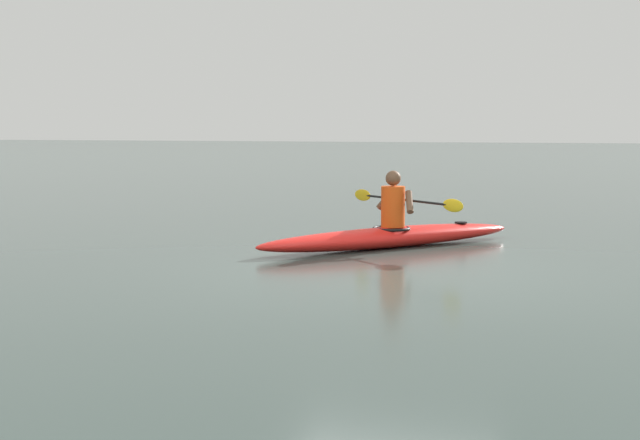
{
  "coord_description": "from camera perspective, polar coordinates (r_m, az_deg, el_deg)",
  "views": [
    {
      "loc": [
        -2.32,
        9.8,
        1.66
      ],
      "look_at": [
        0.48,
        1.02,
        0.68
      ],
      "focal_mm": 49.98,
      "sensor_mm": 36.0,
      "label": 1
    }
  ],
  "objects": [
    {
      "name": "ground_plane",
      "position": [
        10.21,
        4.31,
        -3.33
      ],
      "size": [
        160.0,
        160.0,
        0.0
      ],
      "primitive_type": "plane",
      "color": "#384742"
    },
    {
      "name": "kayak",
      "position": [
        12.27,
        4.55,
        -1.09
      ],
      "size": [
        3.16,
        3.58,
        0.28
      ],
      "color": "red",
      "rests_on": "ground"
    },
    {
      "name": "kayaker",
      "position": [
        12.25,
        4.79,
        1.13
      ],
      "size": [
        1.88,
        1.61,
        0.77
      ],
      "color": "#E04C14",
      "rests_on": "kayak"
    }
  ]
}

